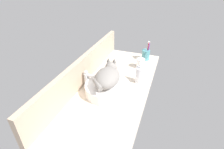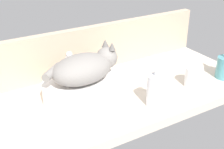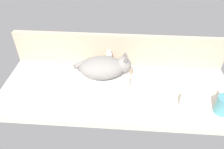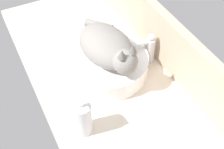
{
  "view_description": "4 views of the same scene",
  "coord_description": "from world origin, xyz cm",
  "px_view_note": "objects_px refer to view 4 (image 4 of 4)",
  "views": [
    {
      "loc": [
        -102.34,
        -35.77,
        77.89
      ],
      "look_at": [
        0.87,
        1.43,
        10.35
      ],
      "focal_mm": 28.0,
      "sensor_mm": 36.0,
      "label": 1
    },
    {
      "loc": [
        -53.37,
        -96.79,
        64.45
      ],
      "look_at": [
        4.05,
        -0.52,
        8.65
      ],
      "focal_mm": 50.0,
      "sensor_mm": 36.0,
      "label": 2
    },
    {
      "loc": [
        4.57,
        -93.8,
        85.73
      ],
      "look_at": [
        -2.11,
        -2.29,
        11.74
      ],
      "focal_mm": 35.0,
      "sensor_mm": 36.0,
      "label": 3
    },
    {
      "loc": [
        68.61,
        -34.03,
        87.87
      ],
      "look_at": [
        3.77,
        -1.66,
        10.62
      ],
      "focal_mm": 50.0,
      "sensor_mm": 36.0,
      "label": 4
    }
  ],
  "objects_px": {
    "soap_dispenser": "(82,118)",
    "cat": "(108,47)",
    "sink_basin": "(106,64)",
    "faucet": "(148,48)"
  },
  "relations": [
    {
      "from": "sink_basin",
      "to": "soap_dispenser",
      "type": "xyz_separation_m",
      "value": [
        0.21,
        -0.19,
        0.03
      ]
    },
    {
      "from": "soap_dispenser",
      "to": "sink_basin",
      "type": "bearing_deg",
      "value": 138.73
    },
    {
      "from": "cat",
      "to": "sink_basin",
      "type": "bearing_deg",
      "value": -169.24
    },
    {
      "from": "faucet",
      "to": "soap_dispenser",
      "type": "distance_m",
      "value": 0.4
    },
    {
      "from": "soap_dispenser",
      "to": "cat",
      "type": "bearing_deg",
      "value": 136.46
    },
    {
      "from": "faucet",
      "to": "soap_dispenser",
      "type": "bearing_deg",
      "value": -61.98
    },
    {
      "from": "sink_basin",
      "to": "soap_dispenser",
      "type": "distance_m",
      "value": 0.28
    },
    {
      "from": "cat",
      "to": "soap_dispenser",
      "type": "height_order",
      "value": "cat"
    },
    {
      "from": "sink_basin",
      "to": "faucet",
      "type": "height_order",
      "value": "faucet"
    },
    {
      "from": "cat",
      "to": "faucet",
      "type": "xyz_separation_m",
      "value": [
        0.01,
        0.17,
        -0.06
      ]
    }
  ]
}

